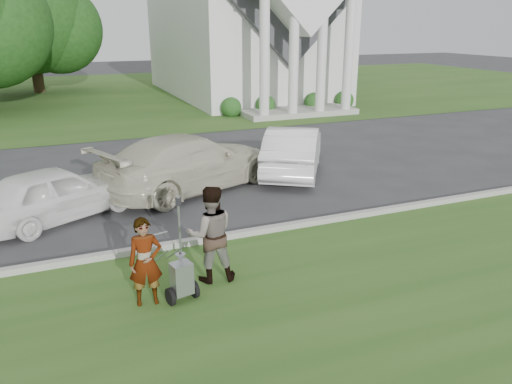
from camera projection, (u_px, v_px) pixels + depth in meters
ground at (236, 249)px, 10.96m from camera, size 120.00×120.00×0.00m
grass_strip at (298, 319)px, 8.33m from camera, size 80.00×7.00×0.01m
church_lawn at (102, 95)px, 34.61m from camera, size 80.00×30.00×0.01m
curb at (228, 236)px, 11.42m from camera, size 80.00×0.18×0.15m
church at (242, 3)px, 32.54m from camera, size 9.19×19.00×24.10m
tree_back at (30, 23)px, 34.27m from camera, size 9.61×7.60×8.89m
striping_cart at (181, 279)px, 8.77m from camera, size 0.66×1.14×1.00m
person_left at (146, 263)px, 8.56m from camera, size 0.61×0.43×1.59m
person_right at (211, 235)px, 9.34m from camera, size 1.01×0.84×1.88m
parking_meter_near at (179, 221)px, 10.14m from camera, size 0.10×0.09×1.41m
car_b at (56, 193)px, 12.38m from camera, size 4.37×3.35×1.39m
car_c at (189, 162)px, 14.65m from camera, size 6.13×4.36×1.65m
car_d at (293, 150)px, 16.33m from camera, size 3.83×4.84×1.54m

